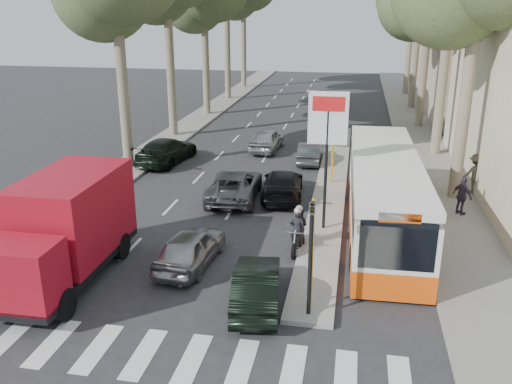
{
  "coord_description": "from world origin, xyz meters",
  "views": [
    {
      "loc": [
        4.25,
        -15.22,
        8.6
      ],
      "look_at": [
        0.55,
        4.71,
        1.6
      ],
      "focal_mm": 38.0,
      "sensor_mm": 36.0,
      "label": 1
    }
  ],
  "objects_px": {
    "silver_hatchback": "(190,248)",
    "city_bus": "(384,193)",
    "dark_hatchback": "(257,285)",
    "red_truck": "(65,228)",
    "motorcycle": "(298,229)"
  },
  "relations": [
    {
      "from": "silver_hatchback",
      "to": "city_bus",
      "type": "bearing_deg",
      "value": -141.79
    },
    {
      "from": "dark_hatchback",
      "to": "red_truck",
      "type": "distance_m",
      "value": 6.51
    },
    {
      "from": "dark_hatchback",
      "to": "city_bus",
      "type": "distance_m",
      "value": 7.66
    },
    {
      "from": "city_bus",
      "to": "red_truck",
      "type": "bearing_deg",
      "value": -151.14
    },
    {
      "from": "red_truck",
      "to": "city_bus",
      "type": "xyz_separation_m",
      "value": [
        10.3,
        6.01,
        -0.19
      ]
    },
    {
      "from": "dark_hatchback",
      "to": "red_truck",
      "type": "height_order",
      "value": "red_truck"
    },
    {
      "from": "silver_hatchback",
      "to": "dark_hatchback",
      "type": "distance_m",
      "value": 3.48
    },
    {
      "from": "city_bus",
      "to": "motorcycle",
      "type": "height_order",
      "value": "city_bus"
    },
    {
      "from": "motorcycle",
      "to": "red_truck",
      "type": "bearing_deg",
      "value": -149.87
    },
    {
      "from": "red_truck",
      "to": "motorcycle",
      "type": "height_order",
      "value": "red_truck"
    },
    {
      "from": "red_truck",
      "to": "motorcycle",
      "type": "xyz_separation_m",
      "value": [
        7.16,
        3.72,
        -1.03
      ]
    },
    {
      "from": "dark_hatchback",
      "to": "motorcycle",
      "type": "height_order",
      "value": "motorcycle"
    },
    {
      "from": "red_truck",
      "to": "city_bus",
      "type": "distance_m",
      "value": 11.93
    },
    {
      "from": "red_truck",
      "to": "city_bus",
      "type": "bearing_deg",
      "value": 29.66
    },
    {
      "from": "dark_hatchback",
      "to": "red_truck",
      "type": "bearing_deg",
      "value": -11.86
    }
  ]
}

